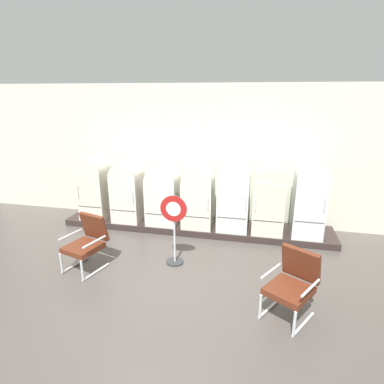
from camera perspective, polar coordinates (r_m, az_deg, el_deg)
The scene contains 13 objects.
ground at distance 4.91m, azimuth -7.05°, elevation -21.20°, with size 12.00×10.00×0.05m, color #4D4542.
back_wall at distance 7.51m, azimuth 1.64°, elevation 6.79°, with size 11.76×0.12×3.24m.
display_plinth at distance 7.38m, azimuth 0.62°, elevation -6.16°, with size 6.14×0.95×0.14m, color #312725.
refrigerator_0 at distance 7.79m, azimuth -17.21°, elevation 1.04°, with size 0.61×0.64×1.48m.
refrigerator_1 at distance 7.45m, azimuth -11.60°, elevation 0.39°, with size 0.64×0.65×1.41m.
refrigerator_2 at distance 7.16m, azimuth -5.30°, elevation -0.29°, with size 0.70×0.65×1.36m.
refrigerator_3 at distance 6.95m, azimuth 1.11°, elevation -0.65°, with size 0.66×0.63×1.38m.
refrigerator_4 at distance 6.82m, azimuth 7.52°, elevation -0.49°, with size 0.66×0.61×1.51m.
refrigerator_5 at distance 6.87m, azimuth 13.74°, elevation -0.86°, with size 0.64×0.72×1.48m.
refrigerator_6 at distance 6.91m, azimuth 20.45°, elevation -0.66°, with size 0.62×0.70×1.63m.
armchair_left at distance 5.97m, azimuth -18.44°, elevation -8.34°, with size 0.74×0.82×0.97m.
armchair_right at distance 4.77m, azimuth 17.78°, elevation -15.21°, with size 0.83×0.88×0.97m.
sign_stand at distance 5.74m, azimuth -3.25°, elevation -7.00°, with size 0.48×0.32×1.33m.
Camera 1 is at (1.35, -3.59, 3.04)m, focal length 29.49 mm.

